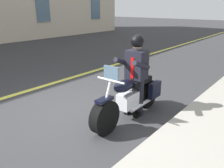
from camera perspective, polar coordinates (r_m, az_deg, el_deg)
name	(u,v)px	position (r m, az deg, el deg)	size (l,w,h in m)	color
ground_plane	(77,110)	(5.32, -8.87, -6.48)	(80.00, 80.00, 0.00)	#333335
lane_center_stripe	(29,90)	(6.85, -20.12, -1.50)	(60.00, 0.16, 0.01)	#E5DB4C
motorcycle_main	(130,97)	(4.78, 4.68, -3.39)	(2.21, 0.62, 1.26)	black
rider_main	(136,69)	(4.74, 6.11, 3.85)	(0.63, 0.55, 1.74)	black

